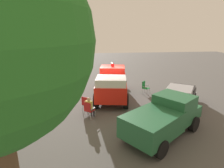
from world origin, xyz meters
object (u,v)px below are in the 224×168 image
(classic_hot_rod, at_px, (180,96))
(lawn_chair_near_truck, at_px, (89,109))
(lawn_chair_by_car, at_px, (145,86))
(spectator_seated, at_px, (90,106))
(vintage_fire_truck, at_px, (112,83))
(lawn_chair_spare, at_px, (86,103))
(parked_pickup, at_px, (164,117))

(classic_hot_rod, height_order, lawn_chair_near_truck, classic_hot_rod)
(lawn_chair_by_car, xyz_separation_m, spectator_seated, (-4.57, -4.03, 0.11))
(classic_hot_rod, bearing_deg, lawn_chair_by_car, 116.28)
(vintage_fire_truck, relative_size, classic_hot_rod, 1.34)
(classic_hot_rod, bearing_deg, vintage_fire_truck, 152.66)
(classic_hot_rod, distance_m, lawn_chair_spare, 6.34)
(lawn_chair_near_truck, bearing_deg, lawn_chair_spare, 99.57)
(vintage_fire_truck, relative_size, lawn_chair_near_truck, 6.10)
(lawn_chair_spare, height_order, spectator_seated, spectator_seated)
(classic_hot_rod, xyz_separation_m, spectator_seated, (-6.09, -0.93, -0.05))
(lawn_chair_near_truck, relative_size, lawn_chair_spare, 1.00)
(vintage_fire_truck, distance_m, lawn_chair_spare, 3.11)
(lawn_chair_near_truck, bearing_deg, vintage_fire_truck, 61.31)
(lawn_chair_near_truck, distance_m, lawn_chair_spare, 0.99)
(vintage_fire_truck, bearing_deg, classic_hot_rod, -27.34)
(classic_hot_rod, relative_size, lawn_chair_near_truck, 4.55)
(lawn_chair_by_car, height_order, spectator_seated, spectator_seated)
(vintage_fire_truck, relative_size, lawn_chair_by_car, 6.10)
(vintage_fire_truck, height_order, parked_pickup, vintage_fire_truck)
(classic_hot_rod, relative_size, parked_pickup, 0.94)
(parked_pickup, xyz_separation_m, lawn_chair_near_truck, (-3.72, 2.34, -0.40))
(spectator_seated, bearing_deg, lawn_chair_near_truck, -126.58)
(lawn_chair_spare, distance_m, spectator_seated, 0.91)
(classic_hot_rod, relative_size, lawn_chair_by_car, 4.55)
(vintage_fire_truck, height_order, spectator_seated, vintage_fire_truck)
(lawn_chair_by_car, xyz_separation_m, lawn_chair_spare, (-4.81, -3.16, 0.00))
(lawn_chair_by_car, bearing_deg, lawn_chair_near_truck, -138.33)
(classic_hot_rod, xyz_separation_m, lawn_chair_spare, (-6.34, -0.07, -0.16))
(classic_hot_rod, height_order, spectator_seated, classic_hot_rod)
(classic_hot_rod, xyz_separation_m, lawn_chair_by_car, (-1.53, 3.09, -0.16))
(vintage_fire_truck, bearing_deg, spectator_seated, -118.41)
(parked_pickup, xyz_separation_m, spectator_seated, (-3.64, 2.45, -0.29))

